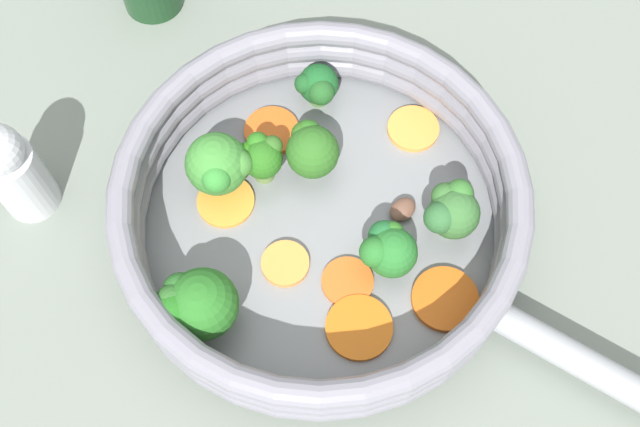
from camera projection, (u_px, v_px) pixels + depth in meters
The scene contains 22 objects.
ground_plane at pixel (320, 229), 0.55m from camera, with size 4.00×4.00×0.00m, color gray.
skillet at pixel (320, 226), 0.55m from camera, with size 0.27×0.27×0.01m, color gray.
skillet_rim_wall at pixel (320, 206), 0.52m from camera, with size 0.29×0.29×0.06m.
skillet_handle at pixel (614, 380), 0.48m from camera, with size 0.02×0.02×0.18m, color #999B9E.
skillet_rivet_left at pixel (449, 349), 0.50m from camera, with size 0.01×0.01×0.01m, color gray.
skillet_rivet_right at pixel (496, 264), 0.52m from camera, with size 0.01×0.01×0.01m, color gray.
carrot_slice_0 at pixel (413, 129), 0.57m from camera, with size 0.04×0.04×0.00m, color #F99D41.
carrot_slice_1 at pixel (359, 328), 0.51m from camera, with size 0.05×0.05×0.00m, color orange.
carrot_slice_2 at pixel (226, 201), 0.55m from camera, with size 0.04×0.04×0.00m, color #F79935.
carrot_slice_3 at pixel (445, 299), 0.51m from camera, with size 0.05×0.05×0.01m, color orange.
carrot_slice_4 at pixel (342, 284), 0.52m from camera, with size 0.04×0.04×0.00m, color orange.
carrot_slice_5 at pixel (272, 131), 0.57m from camera, with size 0.04×0.04×0.00m, color orange.
carrot_slice_6 at pixel (285, 264), 0.52m from camera, with size 0.03×0.03×0.01m, color #F99540.
broccoli_floret_0 at pixel (261, 157), 0.54m from camera, with size 0.03×0.03×0.04m.
broccoli_floret_1 at pixel (218, 165), 0.53m from camera, with size 0.05×0.05×0.05m.
broccoli_floret_2 at pixel (388, 249), 0.51m from camera, with size 0.04×0.04×0.04m.
broccoli_floret_3 at pixel (311, 149), 0.54m from camera, with size 0.04×0.04×0.05m.
broccoli_floret_4 at pixel (451, 211), 0.51m from camera, with size 0.04×0.04×0.05m.
broccoli_floret_5 at pixel (194, 304), 0.48m from camera, with size 0.06×0.05×0.06m.
broccoli_floret_6 at pixel (318, 86), 0.57m from camera, with size 0.03×0.04×0.04m.
mushroom_piece_0 at pixel (403, 209), 0.54m from camera, with size 0.02×0.02×0.01m, color brown.
salt_shaker at pixel (13, 171), 0.52m from camera, with size 0.04×0.04×0.09m.
Camera 1 is at (0.09, 0.21, 0.50)m, focal length 42.00 mm.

